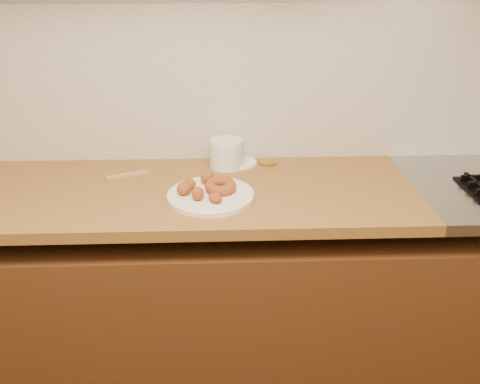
# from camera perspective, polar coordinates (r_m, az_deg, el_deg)

# --- Properties ---
(wall_back) EXTENTS (4.00, 0.02, 2.70)m
(wall_back) POSITION_cam_1_polar(r_m,az_deg,el_deg) (2.00, 3.48, 16.22)
(wall_back) COLOR #C4B597
(wall_back) RESTS_ON ground
(base_cabinet) EXTENTS (3.60, 0.60, 0.77)m
(base_cabinet) POSITION_cam_1_polar(r_m,az_deg,el_deg) (2.10, 3.59, -12.23)
(base_cabinet) COLOR #4C230D
(base_cabinet) RESTS_ON floor
(butcher_block) EXTENTS (2.30, 0.62, 0.04)m
(butcher_block) POSITION_cam_1_polar(r_m,az_deg,el_deg) (1.89, -16.03, -0.28)
(butcher_block) COLOR brown
(butcher_block) RESTS_ON base_cabinet
(backsplash) EXTENTS (3.60, 0.02, 0.60)m
(backsplash) POSITION_cam_1_polar(r_m,az_deg,el_deg) (2.02, 3.40, 11.95)
(backsplash) COLOR #BAB6A6
(backsplash) RESTS_ON wall_back
(donut_plate) EXTENTS (0.30, 0.30, 0.02)m
(donut_plate) POSITION_cam_1_polar(r_m,az_deg,el_deg) (1.74, -3.31, -0.41)
(donut_plate) COLOR silver
(donut_plate) RESTS_ON butcher_block
(ring_donut) EXTENTS (0.12, 0.13, 0.05)m
(ring_donut) POSITION_cam_1_polar(r_m,az_deg,el_deg) (1.75, -2.22, 0.68)
(ring_donut) COLOR #9C4722
(ring_donut) RESTS_ON donut_plate
(fried_dough_chunks) EXTENTS (0.17, 0.21, 0.05)m
(fried_dough_chunks) POSITION_cam_1_polar(r_m,az_deg,el_deg) (1.74, -4.83, 0.53)
(fried_dough_chunks) COLOR #9C4722
(fried_dough_chunks) RESTS_ON donut_plate
(plastic_tub) EXTENTS (0.15, 0.15, 0.11)m
(plastic_tub) POSITION_cam_1_polar(r_m,az_deg,el_deg) (1.99, -1.54, 4.36)
(plastic_tub) COLOR silver
(plastic_tub) RESTS_ON butcher_block
(tub_lid) EXTENTS (0.19, 0.19, 0.01)m
(tub_lid) POSITION_cam_1_polar(r_m,az_deg,el_deg) (2.03, -0.12, 3.33)
(tub_lid) COLOR white
(tub_lid) RESTS_ON butcher_block
(brass_jar_lid) EXTENTS (0.07, 0.07, 0.01)m
(brass_jar_lid) POSITION_cam_1_polar(r_m,az_deg,el_deg) (2.03, 3.08, 3.35)
(brass_jar_lid) COLOR #B69132
(brass_jar_lid) RESTS_ON butcher_block
(wooden_utensil) EXTENTS (0.16, 0.07, 0.01)m
(wooden_utensil) POSITION_cam_1_polar(r_m,az_deg,el_deg) (1.95, -12.49, 1.87)
(wooden_utensil) COLOR #A4824D
(wooden_utensil) RESTS_ON butcher_block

